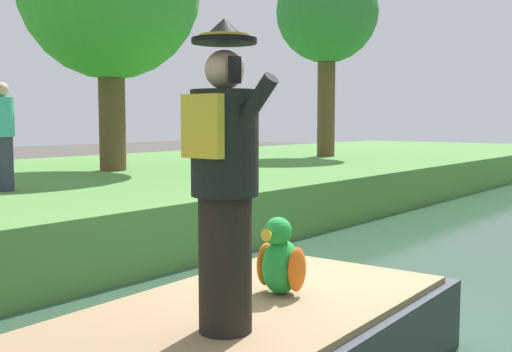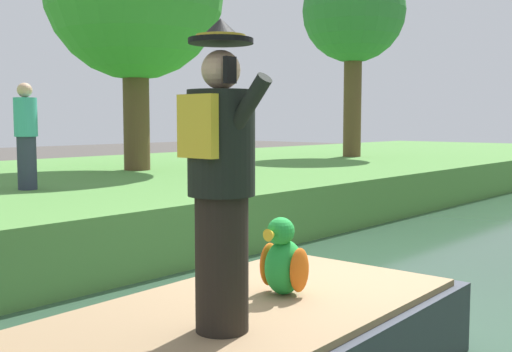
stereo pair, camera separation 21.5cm
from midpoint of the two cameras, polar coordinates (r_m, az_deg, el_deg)
The scene contains 6 objects.
ground_plane at distance 5.62m, azimuth 10.06°, elevation -15.51°, with size 80.00×80.00×0.00m, color #4C4742.
canal_water at distance 5.61m, azimuth 10.07°, elevation -15.03°, with size 5.83×48.00×0.10m, color #33513D.
person_pirate at distance 3.68m, azimuth -1.52°, elevation -0.17°, with size 0.61×0.42×1.85m.
parrot_plush at distance 4.58m, azimuth 3.87°, elevation -7.75°, with size 0.36×0.35×0.57m.
tree_broad at distance 18.39m, azimuth 9.22°, elevation 14.41°, with size 2.90×2.90×5.56m.
person_bystander at distance 9.97m, azimuth -19.62°, elevation 3.47°, with size 0.34×0.34×1.60m.
Camera 2 is at (2.80, -4.44, 1.98)m, focal length 43.95 mm.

